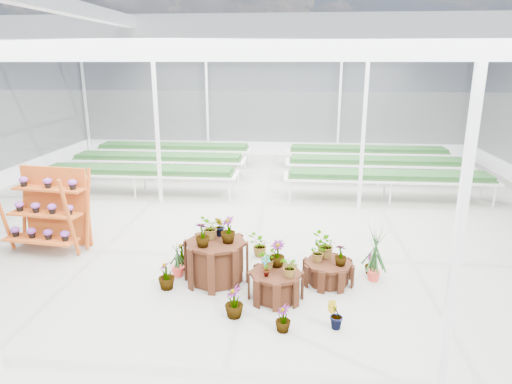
# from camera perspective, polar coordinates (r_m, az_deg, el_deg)

# --- Properties ---
(ground_plane) EXTENTS (24.00, 24.00, 0.00)m
(ground_plane) POSITION_cam_1_polar(r_m,az_deg,el_deg) (10.10, -1.64, -8.61)
(ground_plane) COLOR gray
(ground_plane) RESTS_ON ground
(greenhouse_shell) EXTENTS (18.00, 24.00, 4.50)m
(greenhouse_shell) POSITION_cam_1_polar(r_m,az_deg,el_deg) (9.39, -1.75, 3.97)
(greenhouse_shell) COLOR white
(greenhouse_shell) RESTS_ON ground
(steel_frame) EXTENTS (18.00, 24.00, 4.50)m
(steel_frame) POSITION_cam_1_polar(r_m,az_deg,el_deg) (9.39, -1.75, 3.97)
(steel_frame) COLOR silver
(steel_frame) RESTS_ON ground
(nursery_benches) EXTENTS (16.00, 7.00, 0.84)m
(nursery_benches) POSITION_cam_1_polar(r_m,az_deg,el_deg) (16.79, 1.18, 2.95)
(nursery_benches) COLOR silver
(nursery_benches) RESTS_ON ground
(plinth_tall) EXTENTS (1.25, 1.25, 0.84)m
(plinth_tall) POSITION_cam_1_polar(r_m,az_deg,el_deg) (9.12, -4.98, -8.59)
(plinth_tall) COLOR #37180C
(plinth_tall) RESTS_ON ground
(plinth_mid) EXTENTS (1.06, 1.06, 0.52)m
(plinth_mid) POSITION_cam_1_polar(r_m,az_deg,el_deg) (8.53, 2.46, -11.55)
(plinth_mid) COLOR #37180C
(plinth_mid) RESTS_ON ground
(plinth_low) EXTENTS (1.22, 1.22, 0.44)m
(plinth_low) POSITION_cam_1_polar(r_m,az_deg,el_deg) (9.20, 9.00, -9.90)
(plinth_low) COLOR #37180C
(plinth_low) RESTS_ON ground
(shelf_rack) EXTENTS (1.88, 1.15, 1.88)m
(shelf_rack) POSITION_cam_1_polar(r_m,az_deg,el_deg) (11.39, -24.79, -2.18)
(shelf_rack) COLOR #A44314
(shelf_rack) RESTS_ON ground
(nursery_plants) EXTENTS (4.39, 3.39, 1.36)m
(nursery_plants) POSITION_cam_1_polar(r_m,az_deg,el_deg) (9.03, 0.90, -7.84)
(nursery_plants) COLOR #1D411B
(nursery_plants) RESTS_ON ground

